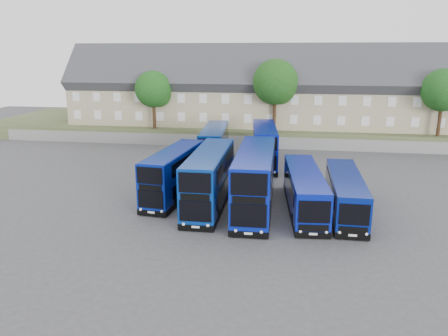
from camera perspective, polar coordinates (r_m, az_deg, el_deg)
ground at (r=33.63m, az=0.98°, el=-5.96°), size 120.00×120.00×0.00m
retaining_wall at (r=56.42m, az=4.39°, el=3.39°), size 70.00×0.40×1.50m
earth_bank at (r=66.19m, az=5.11°, el=5.30°), size 80.00×20.00×2.00m
terrace_row at (r=61.38m, az=7.80°, el=9.74°), size 60.00×10.40×11.20m
dd_front_left at (r=37.10m, az=-6.48°, el=-0.84°), size 3.29×10.28×4.02m
dd_front_mid at (r=34.69m, az=-1.92°, el=-1.54°), size 2.68×11.11×4.40m
dd_front_right at (r=33.99m, az=4.05°, el=-1.67°), size 2.94×11.86×4.69m
dd_rear_left at (r=47.45m, az=-1.28°, el=2.77°), size 3.11×10.43×4.09m
dd_rear_right at (r=47.80m, az=5.29°, el=2.87°), size 3.47×10.76×4.20m
coach_east_a at (r=34.49m, az=10.45°, el=-2.99°), size 3.42×11.57×3.12m
coach_east_b at (r=34.65m, az=15.53°, el=-3.36°), size 2.31×10.83×2.95m
tree_west at (r=59.30m, az=-9.07°, el=9.96°), size 4.80×4.80×7.65m
tree_mid at (r=56.90m, az=6.86°, el=10.86°), size 5.76×5.76×9.18m
tree_east at (r=59.16m, az=26.80°, el=8.89°), size 5.12×5.12×8.16m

